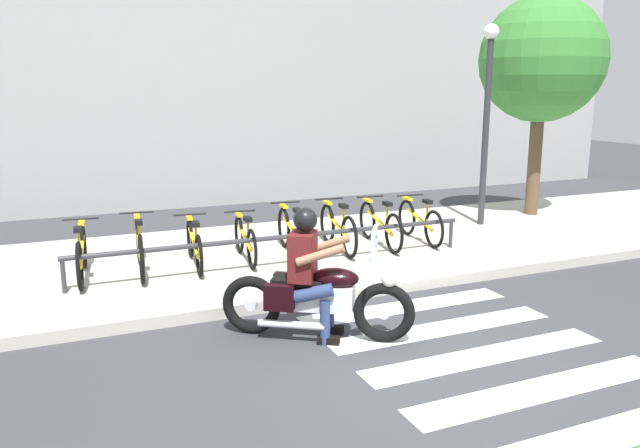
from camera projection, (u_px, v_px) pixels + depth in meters
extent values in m
plane|color=#38383D|center=(423.00, 369.00, 6.06)|extent=(48.00, 48.00, 0.00)
cube|color=#B7B2A8|center=(277.00, 256.00, 9.88)|extent=(24.00, 4.40, 0.15)
cube|color=white|center=(614.00, 433.00, 4.92)|extent=(2.80, 0.40, 0.01)
cube|color=white|center=(542.00, 389.00, 5.63)|extent=(2.80, 0.40, 0.01)
cube|color=white|center=(486.00, 355.00, 6.35)|extent=(2.80, 0.40, 0.01)
cube|color=white|center=(441.00, 328.00, 7.07)|extent=(2.80, 0.40, 0.01)
cube|color=white|center=(405.00, 306.00, 7.79)|extent=(2.80, 0.40, 0.01)
torus|color=black|center=(384.00, 313.00, 6.64)|extent=(0.62, 0.47, 0.67)
cylinder|color=silver|center=(384.00, 313.00, 6.64)|extent=(0.16, 0.15, 0.12)
torus|color=black|center=(251.00, 305.00, 6.88)|extent=(0.62, 0.47, 0.67)
cylinder|color=silver|center=(251.00, 305.00, 6.88)|extent=(0.16, 0.15, 0.12)
cube|color=silver|center=(316.00, 296.00, 6.73)|extent=(0.83, 0.68, 0.28)
ellipsoid|color=black|center=(335.00, 278.00, 6.65)|extent=(0.59, 0.52, 0.22)
cube|color=black|center=(298.00, 282.00, 6.73)|extent=(0.62, 0.54, 0.10)
cube|color=black|center=(288.00, 285.00, 6.99)|extent=(0.33, 0.28, 0.28)
cube|color=black|center=(279.00, 298.00, 6.57)|extent=(0.33, 0.28, 0.28)
cylinder|color=silver|center=(371.00, 260.00, 6.54)|extent=(0.36, 0.54, 0.03)
sphere|color=white|center=(390.00, 279.00, 6.55)|extent=(0.18, 0.18, 0.18)
cube|color=silver|center=(374.00, 243.00, 6.49)|extent=(0.25, 0.36, 0.32)
cylinder|color=silver|center=(291.00, 325.00, 6.65)|extent=(0.65, 0.47, 0.08)
cube|color=#591919|center=(303.00, 256.00, 6.66)|extent=(0.44, 0.48, 0.52)
sphere|color=black|center=(305.00, 220.00, 6.57)|extent=(0.26, 0.26, 0.26)
cylinder|color=#9E7051|center=(327.00, 245.00, 6.82)|extent=(0.48, 0.36, 0.26)
cylinder|color=#9E7051|center=(320.00, 255.00, 6.39)|extent=(0.48, 0.36, 0.26)
cylinder|color=navy|center=(319.00, 284.00, 6.86)|extent=(0.45, 0.36, 0.24)
cylinder|color=navy|center=(330.00, 312.00, 6.91)|extent=(0.11, 0.11, 0.48)
cube|color=black|center=(333.00, 329.00, 6.95)|extent=(0.26, 0.22, 0.08)
cylinder|color=navy|center=(314.00, 293.00, 6.56)|extent=(0.45, 0.36, 0.24)
cylinder|color=navy|center=(325.00, 322.00, 6.60)|extent=(0.11, 0.11, 0.48)
cube|color=black|center=(329.00, 340.00, 6.64)|extent=(0.26, 0.22, 0.08)
torus|color=black|center=(83.00, 246.00, 8.87)|extent=(0.11, 0.64, 0.64)
torus|color=black|center=(80.00, 266.00, 7.87)|extent=(0.11, 0.64, 0.64)
cylinder|color=gold|center=(81.00, 251.00, 8.36)|extent=(0.15, 0.96, 0.26)
cylinder|color=gold|center=(79.00, 244.00, 8.08)|extent=(0.04, 0.04, 0.39)
cube|color=black|center=(78.00, 229.00, 8.03)|extent=(0.12, 0.21, 0.06)
cylinder|color=black|center=(81.00, 219.00, 8.68)|extent=(0.48, 0.07, 0.03)
cube|color=gold|center=(81.00, 223.00, 8.80)|extent=(0.11, 0.29, 0.04)
torus|color=black|center=(138.00, 240.00, 9.18)|extent=(0.12, 0.67, 0.67)
torus|color=black|center=(141.00, 259.00, 8.16)|extent=(0.12, 0.67, 0.67)
cylinder|color=gold|center=(140.00, 244.00, 8.66)|extent=(0.15, 0.98, 0.26)
cylinder|color=gold|center=(140.00, 237.00, 8.37)|extent=(0.04, 0.04, 0.41)
cube|color=black|center=(139.00, 222.00, 8.32)|extent=(0.12, 0.21, 0.06)
cylinder|color=black|center=(137.00, 212.00, 8.98)|extent=(0.48, 0.07, 0.03)
cube|color=gold|center=(137.00, 217.00, 9.10)|extent=(0.11, 0.29, 0.04)
torus|color=black|center=(190.00, 238.00, 9.48)|extent=(0.10, 0.59, 0.59)
torus|color=black|center=(199.00, 256.00, 8.48)|extent=(0.10, 0.59, 0.59)
cylinder|color=gold|center=(194.00, 242.00, 8.96)|extent=(0.15, 0.96, 0.26)
cylinder|color=gold|center=(196.00, 236.00, 8.68)|extent=(0.04, 0.04, 0.36)
cube|color=black|center=(195.00, 224.00, 8.64)|extent=(0.12, 0.21, 0.06)
cylinder|color=black|center=(190.00, 214.00, 9.29)|extent=(0.48, 0.07, 0.03)
cube|color=gold|center=(189.00, 218.00, 9.41)|extent=(0.11, 0.29, 0.04)
torus|color=black|center=(239.00, 234.00, 9.72)|extent=(0.10, 0.59, 0.59)
torus|color=black|center=(252.00, 249.00, 8.83)|extent=(0.10, 0.59, 0.59)
cylinder|color=gold|center=(245.00, 237.00, 9.26)|extent=(0.14, 0.86, 0.24)
cylinder|color=gold|center=(248.00, 231.00, 9.00)|extent=(0.04, 0.04, 0.36)
cube|color=black|center=(248.00, 219.00, 8.97)|extent=(0.12, 0.21, 0.06)
cylinder|color=black|center=(240.00, 211.00, 9.55)|extent=(0.48, 0.07, 0.03)
cube|color=gold|center=(239.00, 214.00, 9.65)|extent=(0.11, 0.29, 0.04)
torus|color=black|center=(284.00, 227.00, 10.07)|extent=(0.11, 0.66, 0.65)
torus|color=black|center=(303.00, 243.00, 9.06)|extent=(0.11, 0.66, 0.65)
cylinder|color=gold|center=(293.00, 230.00, 9.55)|extent=(0.15, 0.98, 0.26)
cylinder|color=gold|center=(298.00, 223.00, 9.26)|extent=(0.04, 0.04, 0.40)
cube|color=black|center=(298.00, 210.00, 9.22)|extent=(0.12, 0.21, 0.06)
cylinder|color=black|center=(285.00, 202.00, 9.88)|extent=(0.48, 0.07, 0.03)
cube|color=gold|center=(284.00, 206.00, 10.00)|extent=(0.11, 0.29, 0.04)
torus|color=black|center=(327.00, 224.00, 10.34)|extent=(0.12, 0.66, 0.66)
torus|color=black|center=(349.00, 237.00, 9.38)|extent=(0.12, 0.66, 0.66)
cylinder|color=gold|center=(338.00, 226.00, 9.85)|extent=(0.15, 0.93, 0.25)
cylinder|color=gold|center=(343.00, 219.00, 9.57)|extent=(0.04, 0.04, 0.40)
cube|color=black|center=(344.00, 206.00, 9.53)|extent=(0.12, 0.21, 0.06)
cylinder|color=black|center=(329.00, 199.00, 10.15)|extent=(0.48, 0.07, 0.03)
cube|color=gold|center=(327.00, 203.00, 10.27)|extent=(0.11, 0.29, 0.04)
torus|color=black|center=(367.00, 220.00, 10.67)|extent=(0.11, 0.65, 0.64)
torus|color=black|center=(394.00, 234.00, 9.66)|extent=(0.11, 0.65, 0.64)
cylinder|color=gold|center=(380.00, 223.00, 10.15)|extent=(0.15, 0.97, 0.26)
cylinder|color=gold|center=(387.00, 216.00, 9.86)|extent=(0.04, 0.04, 0.39)
cube|color=black|center=(387.00, 204.00, 9.82)|extent=(0.12, 0.21, 0.06)
cylinder|color=black|center=(370.00, 197.00, 10.48)|extent=(0.48, 0.07, 0.03)
cube|color=gold|center=(368.00, 200.00, 10.59)|extent=(0.11, 0.29, 0.04)
torus|color=black|center=(407.00, 217.00, 10.93)|extent=(0.11, 0.63, 0.63)
torus|color=black|center=(434.00, 229.00, 10.00)|extent=(0.11, 0.63, 0.63)
cylinder|color=gold|center=(420.00, 219.00, 10.45)|extent=(0.14, 0.89, 0.25)
cylinder|color=gold|center=(427.00, 213.00, 10.18)|extent=(0.04, 0.04, 0.38)
cube|color=black|center=(428.00, 201.00, 10.14)|extent=(0.12, 0.21, 0.06)
cylinder|color=black|center=(410.00, 195.00, 10.74)|extent=(0.48, 0.07, 0.03)
cube|color=gold|center=(407.00, 199.00, 10.85)|extent=(0.11, 0.29, 0.04)
cylinder|color=#333338|center=(282.00, 237.00, 8.90)|extent=(5.97, 0.07, 0.07)
cylinder|color=#333338|center=(63.00, 276.00, 7.81)|extent=(0.06, 0.06, 0.45)
cylinder|color=#333338|center=(451.00, 234.00, 10.09)|extent=(0.06, 0.06, 0.45)
cylinder|color=#2D2D33|center=(485.00, 138.00, 11.54)|extent=(0.12, 0.12, 3.59)
sphere|color=white|center=(491.00, 32.00, 11.14)|extent=(0.28, 0.28, 0.28)
cylinder|color=brown|center=(534.00, 164.00, 12.65)|extent=(0.27, 0.27, 2.40)
sphere|color=#387F33|center=(542.00, 59.00, 12.21)|extent=(2.48, 2.48, 2.48)
cube|color=#9B9B9B|center=(190.00, 12.00, 14.07)|extent=(24.00, 1.20, 8.83)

